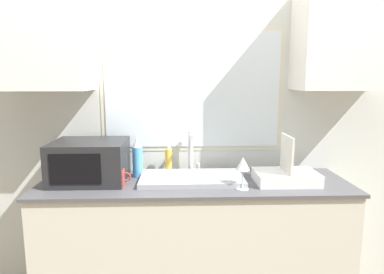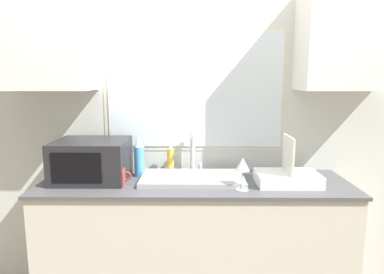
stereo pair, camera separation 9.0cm
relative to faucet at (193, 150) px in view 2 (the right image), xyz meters
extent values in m
cube|color=beige|center=(0.01, -0.20, -0.62)|extent=(1.85, 0.55, 0.89)
cube|color=#4C4C51|center=(0.01, -0.20, -0.17)|extent=(1.88, 0.58, 0.02)
cube|color=silver|center=(0.01, 0.11, 0.24)|extent=(6.00, 0.06, 2.60)
cube|color=beige|center=(0.01, 0.08, 0.39)|extent=(1.22, 0.01, 0.82)
cube|color=silver|center=(0.01, 0.07, 0.39)|extent=(1.16, 0.01, 0.76)
cube|color=white|center=(-0.90, -0.08, 0.70)|extent=(0.54, 0.32, 0.61)
cube|color=white|center=(0.92, -0.08, 0.70)|extent=(0.54, 0.32, 0.61)
cube|color=#9EA0A5|center=(0.00, -0.19, -0.14)|extent=(0.63, 0.34, 0.03)
cylinder|color=#B7B7BC|center=(0.00, 0.02, -0.02)|extent=(0.03, 0.03, 0.27)
cylinder|color=#B7B7BC|center=(0.00, -0.05, 0.10)|extent=(0.03, 0.13, 0.03)
cylinder|color=#B7B7BC|center=(0.05, 0.02, -0.13)|extent=(0.02, 0.02, 0.06)
cube|color=#232326|center=(-0.63, -0.16, -0.03)|extent=(0.44, 0.37, 0.25)
cube|color=black|center=(-0.66, -0.35, -0.03)|extent=(0.28, 0.01, 0.17)
cube|color=white|center=(0.56, -0.25, -0.12)|extent=(0.37, 0.25, 0.07)
cube|color=silver|center=(0.56, -0.25, 0.02)|extent=(0.01, 0.22, 0.22)
cylinder|color=#4C99D8|center=(-0.35, -0.09, -0.06)|extent=(0.06, 0.06, 0.19)
cone|color=silver|center=(-0.35, -0.09, 0.07)|extent=(0.06, 0.06, 0.07)
cylinder|color=gold|center=(-0.15, 0.00, -0.08)|extent=(0.04, 0.04, 0.16)
cylinder|color=white|center=(-0.15, 0.00, 0.02)|extent=(0.02, 0.02, 0.03)
cylinder|color=#A53833|center=(-0.44, -0.28, -0.11)|extent=(0.09, 0.09, 0.10)
torus|color=#A53833|center=(-0.39, -0.28, -0.10)|extent=(0.05, 0.01, 0.05)
cylinder|color=silver|center=(0.28, -0.36, -0.15)|extent=(0.07, 0.07, 0.00)
cylinder|color=silver|center=(0.28, -0.36, -0.10)|extent=(0.01, 0.01, 0.11)
cone|color=silver|center=(0.28, -0.36, -0.01)|extent=(0.08, 0.08, 0.07)
camera|label=1|loc=(-0.08, -2.22, 0.47)|focal=32.00mm
camera|label=2|loc=(0.01, -2.22, 0.47)|focal=32.00mm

